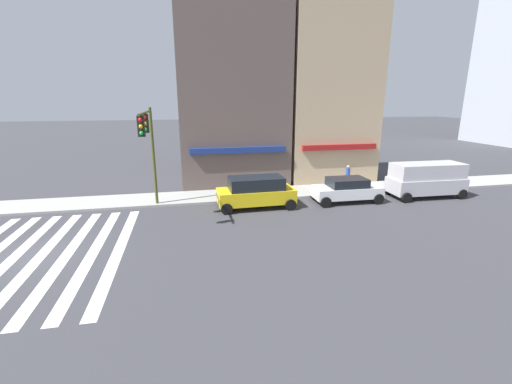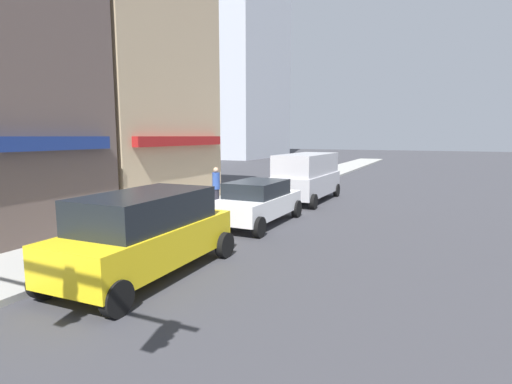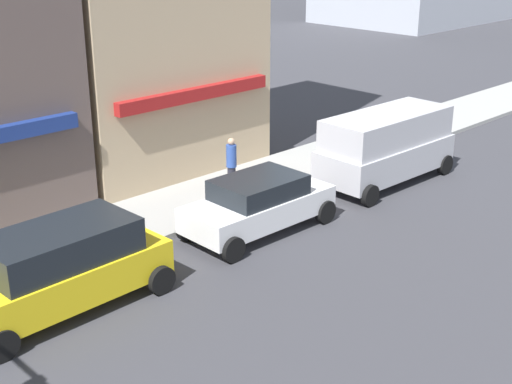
% 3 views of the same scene
% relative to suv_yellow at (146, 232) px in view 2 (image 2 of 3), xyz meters
% --- Properties ---
extents(storefront_row, '(15.25, 5.30, 15.39)m').
position_rel_suv_yellow_xyz_m(storefront_row, '(3.38, 6.80, 6.25)').
color(storefront_row, brown).
rests_on(storefront_row, ground_plane).
extents(suv_yellow, '(4.75, 2.12, 1.94)m').
position_rel_suv_yellow_xyz_m(suv_yellow, '(0.00, 0.00, 0.00)').
color(suv_yellow, yellow).
rests_on(suv_yellow, ground_plane).
extents(sedan_white, '(4.42, 2.02, 1.59)m').
position_rel_suv_yellow_xyz_m(sedan_white, '(6.03, -0.00, -0.19)').
color(sedan_white, white).
rests_on(sedan_white, ground_plane).
extents(van_silver, '(5.04, 2.22, 2.34)m').
position_rel_suv_yellow_xyz_m(van_silver, '(11.86, -0.00, 0.25)').
color(van_silver, '#B7B7BC').
rests_on(van_silver, ground_plane).
extents(pedestrian_blue_shirt, '(0.32, 0.32, 1.77)m').
position_rel_suv_yellow_xyz_m(pedestrian_blue_shirt, '(7.29, 2.49, 0.04)').
color(pedestrian_blue_shirt, '#23232D').
rests_on(pedestrian_blue_shirt, sidewalk_left).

